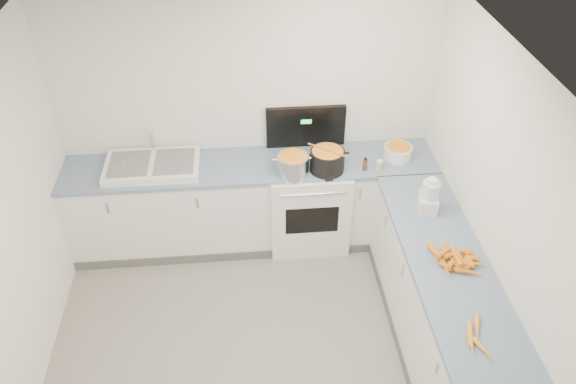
{
  "coord_description": "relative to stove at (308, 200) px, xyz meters",
  "views": [
    {
      "loc": [
        -0.04,
        -2.62,
        3.95
      ],
      "look_at": [
        0.3,
        1.1,
        1.05
      ],
      "focal_mm": 35.0,
      "sensor_mm": 36.0,
      "label": 1
    }
  ],
  "objects": [
    {
      "name": "sink",
      "position": [
        -1.45,
        0.02,
        0.5
      ],
      "size": [
        0.86,
        0.52,
        0.31
      ],
      "color": "white",
      "rests_on": "counter_back"
    },
    {
      "name": "black_pot",
      "position": [
        0.15,
        -0.14,
        0.56
      ],
      "size": [
        0.35,
        0.35,
        0.23
      ],
      "primitive_type": "cylinder",
      "rotation": [
        0.0,
        0.0,
        -0.13
      ],
      "color": "black",
      "rests_on": "stove"
    },
    {
      "name": "ceiling",
      "position": [
        -0.55,
        -1.69,
        2.03
      ],
      "size": [
        3.5,
        4.0,
        0.0
      ],
      "primitive_type": null,
      "rotation": [
        3.14,
        0.0,
        0.0
      ],
      "color": "white",
      "rests_on": "ground"
    },
    {
      "name": "peelings",
      "position": [
        -1.67,
        0.05,
        0.54
      ],
      "size": [
        0.24,
        0.25,
        0.01
      ],
      "color": "tan",
      "rests_on": "sink"
    },
    {
      "name": "steel_pot",
      "position": [
        -0.17,
        -0.17,
        0.55
      ],
      "size": [
        0.31,
        0.31,
        0.21
      ],
      "primitive_type": "cylinder",
      "rotation": [
        0.0,
        0.0,
        -0.09
      ],
      "color": "silver",
      "rests_on": "stove"
    },
    {
      "name": "mixing_bowl",
      "position": [
        0.84,
        -0.0,
        0.53
      ],
      "size": [
        0.34,
        0.34,
        0.12
      ],
      "primitive_type": "cylinder",
      "rotation": [
        0.0,
        0.0,
        -0.36
      ],
      "color": "white",
      "rests_on": "counter_back"
    },
    {
      "name": "food_processor",
      "position": [
        0.9,
        -0.79,
        0.6
      ],
      "size": [
        0.19,
        0.22,
        0.32
      ],
      "color": "white",
      "rests_on": "counter_right"
    },
    {
      "name": "floor",
      "position": [
        -0.55,
        -1.69,
        -0.47
      ],
      "size": [
        3.5,
        4.0,
        0.0
      ],
      "primitive_type": null,
      "color": "gray",
      "rests_on": "ground"
    },
    {
      "name": "wall_right",
      "position": [
        1.2,
        -1.69,
        0.78
      ],
      "size": [
        0.0,
        4.0,
        2.5
      ],
      "primitive_type": null,
      "rotation": [
        1.57,
        0.0,
        -1.57
      ],
      "color": "white",
      "rests_on": "ground"
    },
    {
      "name": "spice_jar",
      "position": [
        0.63,
        -0.18,
        0.51
      ],
      "size": [
        0.05,
        0.05,
        0.08
      ],
      "primitive_type": "cylinder",
      "color": "#E5B266",
      "rests_on": "counter_back"
    },
    {
      "name": "counter_back",
      "position": [
        -0.55,
        0.01,
        -0.0
      ],
      "size": [
        3.5,
        0.62,
        0.94
      ],
      "color": "white",
      "rests_on": "ground"
    },
    {
      "name": "stove",
      "position": [
        0.0,
        0.0,
        0.0
      ],
      "size": [
        0.76,
        0.65,
        1.36
      ],
      "color": "white",
      "rests_on": "ground"
    },
    {
      "name": "extract_bottle",
      "position": [
        0.5,
        -0.17,
        0.52
      ],
      "size": [
        0.04,
        0.04,
        0.11
      ],
      "primitive_type": "cylinder",
      "color": "#593319",
      "rests_on": "counter_back"
    },
    {
      "name": "peeled_carrots",
      "position": [
        0.84,
        -2.12,
        0.49
      ],
      "size": [
        0.18,
        0.38,
        0.04
      ],
      "color": "orange",
      "rests_on": "counter_right"
    },
    {
      "name": "wall_back",
      "position": [
        -0.55,
        0.31,
        0.78
      ],
      "size": [
        3.5,
        0.0,
        2.5
      ],
      "primitive_type": null,
      "rotation": [
        1.57,
        0.0,
        0.0
      ],
      "color": "white",
      "rests_on": "ground"
    },
    {
      "name": "wooden_spoon",
      "position": [
        0.15,
        -0.14,
        0.68
      ],
      "size": [
        0.33,
        0.27,
        0.02
      ],
      "primitive_type": "cylinder",
      "rotation": [
        1.57,
        0.0,
        0.91
      ],
      "color": "#AD7A47",
      "rests_on": "black_pot"
    },
    {
      "name": "counter_right",
      "position": [
        0.9,
        -1.39,
        -0.0
      ],
      "size": [
        0.62,
        2.2,
        0.94
      ],
      "color": "white",
      "rests_on": "ground"
    },
    {
      "name": "carrot_pile",
      "position": [
        0.95,
        -1.43,
        0.5
      ],
      "size": [
        0.41,
        0.42,
        0.09
      ],
      "color": "orange",
      "rests_on": "counter_right"
    }
  ]
}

